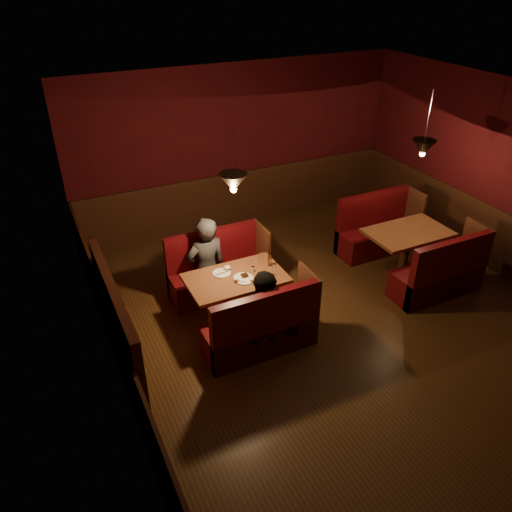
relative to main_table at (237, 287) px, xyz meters
name	(u,v)px	position (x,y,z in m)	size (l,w,h in m)	color
room	(330,262)	(0.99, -0.70, 0.51)	(6.02, 7.02, 2.92)	#432A0F
main_table	(237,287)	(0.00, 0.00, 0.00)	(1.32, 0.80, 0.92)	#542F17
main_bench_far	(218,273)	(0.01, 0.75, -0.23)	(1.45, 0.52, 0.99)	black
main_bench_near	(262,332)	(0.01, -0.75, -0.23)	(1.45, 0.52, 0.99)	black
second_table	(407,242)	(2.90, -0.01, -0.01)	(1.27, 0.81, 0.72)	#542F17
second_bench_far	(376,232)	(2.93, 0.75, -0.22)	(1.41, 0.53, 1.00)	black
second_bench_near	(440,277)	(2.93, -0.77, -0.22)	(1.41, 0.53, 1.00)	black
diner_a	(206,249)	(-0.18, 0.68, 0.28)	(0.60, 0.40, 1.65)	#343337
diner_b	(267,300)	(0.12, -0.68, 0.19)	(0.71, 0.55, 1.46)	black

